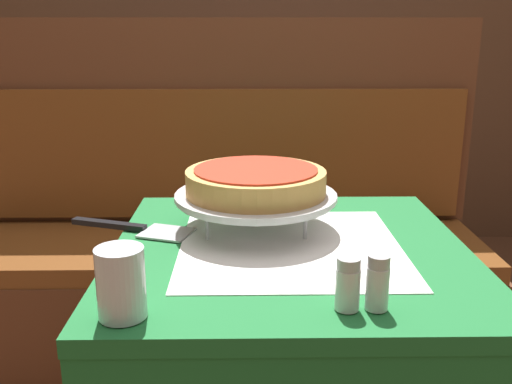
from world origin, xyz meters
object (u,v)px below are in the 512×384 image
dining_table_rear (269,146)px  condiment_caddy (273,112)px  deep_dish_pizza (256,181)px  pepper_shaker (378,283)px  pizza_pan_stand (256,198)px  booth_bench (219,274)px  water_glass_near (121,283)px  dining_table_front (289,297)px  pizza_server (134,228)px  salt_shaker (348,284)px

dining_table_rear → condiment_caddy: condiment_caddy is taller
deep_dish_pizza → pepper_shaker: bearing=-63.8°
pizza_pan_stand → pepper_shaker: pepper_shaker is taller
booth_bench → pizza_pan_stand: bearing=-80.2°
water_glass_near → condiment_caddy: size_ratio=0.71×
dining_table_front → condiment_caddy: condiment_caddy is taller
pizza_server → water_glass_near: bearing=-81.7°
booth_bench → deep_dish_pizza: (0.12, -0.67, 0.50)m
water_glass_near → pepper_shaker: water_glass_near is taller
water_glass_near → condiment_caddy: (0.30, 1.85, -0.01)m
booth_bench → condiment_caddy: 0.94m
pizza_pan_stand → pizza_server: (-0.26, 0.00, -0.07)m
dining_table_front → pizza_pan_stand: bearing=124.8°
pizza_server → condiment_caddy: size_ratio=1.83×
dining_table_rear → water_glass_near: bearing=-98.6°
salt_shaker → pepper_shaker: size_ratio=0.96×
dining_table_front → pizza_pan_stand: (-0.07, 0.09, 0.18)m
pizza_pan_stand → condiment_caddy: size_ratio=2.25×
dining_table_rear → condiment_caddy: bearing=-49.4°
pizza_pan_stand → pepper_shaker: bearing=-63.8°
booth_bench → salt_shaker: bearing=-76.5°
salt_shaker → deep_dish_pizza: bearing=110.2°
pizza_server → water_glass_near: size_ratio=2.58×
pizza_server → booth_bench: bearing=78.1°
pizza_server → salt_shaker: (0.39, -0.36, 0.04)m
dining_table_rear → pepper_shaker: size_ratio=8.72×
water_glass_near → pepper_shaker: size_ratio=1.24×
condiment_caddy → dining_table_rear: bearing=130.6°
pizza_server → pizza_pan_stand: bearing=-0.3°
condiment_caddy → water_glass_near: bearing=-99.3°
dining_table_front → salt_shaker: 0.31m
dining_table_front → booth_bench: size_ratio=0.42×
dining_table_rear → salt_shaker: bearing=-88.5°
dining_table_front → pizza_pan_stand: pizza_pan_stand is taller
dining_table_front → pizza_server: bearing=163.3°
dining_table_front → condiment_caddy: bearing=88.7°
dining_table_rear → deep_dish_pizza: size_ratio=2.59×
booth_bench → deep_dish_pizza: bearing=-80.2°
dining_table_front → booth_bench: booth_bench is taller
dining_table_rear → booth_bench: (-0.20, -0.82, -0.29)m
pepper_shaker → dining_table_rear: bearing=92.9°
pizza_server → dining_table_rear: bearing=77.2°
dining_table_rear → pizza_server: bearing=-102.8°
pizza_pan_stand → salt_shaker: 0.38m
pizza_pan_stand → pepper_shaker: (0.18, -0.36, -0.03)m
dining_table_rear → pizza_pan_stand: 1.50m
booth_bench → pizza_server: 0.79m
deep_dish_pizza → pepper_shaker: (0.18, -0.36, -0.06)m
dining_table_rear → water_glass_near: size_ratio=7.06×
booth_bench → water_glass_near: bearing=-94.7°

